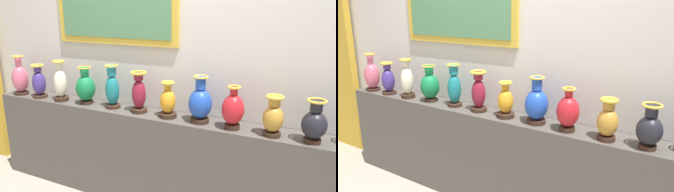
{
  "view_description": "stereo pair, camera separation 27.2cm",
  "coord_description": "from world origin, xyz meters",
  "views": [
    {
      "loc": [
        1.16,
        -2.35,
        1.81
      ],
      "look_at": [
        0.0,
        0.0,
        1.08
      ],
      "focal_mm": 34.55,
      "sensor_mm": 36.0,
      "label": 1
    },
    {
      "loc": [
        1.39,
        -2.22,
        1.81
      ],
      "look_at": [
        0.0,
        0.0,
        1.08
      ],
      "focal_mm": 34.55,
      "sensor_mm": 36.0,
      "label": 2
    }
  ],
  "objects": [
    {
      "name": "vase_rose",
      "position": [
        -1.72,
        -0.05,
        1.07
      ],
      "size": [
        0.16,
        0.16,
        0.41
      ],
      "color": "#382319",
      "rests_on": "display_shelf"
    },
    {
      "name": "vase_burgundy",
      "position": [
        -0.28,
        -0.01,
        1.07
      ],
      "size": [
        0.14,
        0.14,
        0.37
      ],
      "color": "#382319",
      "rests_on": "display_shelf"
    },
    {
      "name": "vase_indigo",
      "position": [
        -1.45,
        -0.05,
        1.05
      ],
      "size": [
        0.15,
        0.15,
        0.34
      ],
      "color": "#382319",
      "rests_on": "display_shelf"
    },
    {
      "name": "vase_sapphire",
      "position": [
        0.3,
        -0.01,
        1.06
      ],
      "size": [
        0.19,
        0.19,
        0.38
      ],
      "color": "#382319",
      "rests_on": "display_shelf"
    },
    {
      "name": "vase_ivory",
      "position": [
        -1.16,
        -0.05,
        1.08
      ],
      "size": [
        0.14,
        0.14,
        0.4
      ],
      "color": "#382319",
      "rests_on": "display_shelf"
    },
    {
      "name": "curtain_gold",
      "position": [
        -2.54,
        0.09,
        1.12
      ],
      "size": [
        0.56,
        0.08,
        2.25
      ],
      "primitive_type": "cube",
      "color": "gold",
      "rests_on": "ground_plane"
    },
    {
      "name": "vase_ochre",
      "position": [
        0.87,
        -0.05,
        1.04
      ],
      "size": [
        0.15,
        0.15,
        0.31
      ],
      "color": "#382319",
      "rests_on": "display_shelf"
    },
    {
      "name": "vase_emerald",
      "position": [
        -0.87,
        -0.02,
        1.06
      ],
      "size": [
        0.19,
        0.19,
        0.36
      ],
      "color": "#382319",
      "rests_on": "display_shelf"
    },
    {
      "name": "vase_teal",
      "position": [
        -0.56,
        -0.01,
        1.08
      ],
      "size": [
        0.14,
        0.14,
        0.4
      ],
      "color": "#382319",
      "rests_on": "display_shelf"
    },
    {
      "name": "display_shelf",
      "position": [
        0.0,
        0.0,
        0.45
      ],
      "size": [
        3.81,
        0.3,
        0.9
      ],
      "primitive_type": "cube",
      "color": "#4C4742",
      "rests_on": "ground_plane"
    },
    {
      "name": "vase_crimson",
      "position": [
        0.57,
        -0.04,
        1.05
      ],
      "size": [
        0.17,
        0.17,
        0.34
      ],
      "color": "#382319",
      "rests_on": "display_shelf"
    },
    {
      "name": "vase_onyx",
      "position": [
        1.14,
        -0.05,
        1.04
      ],
      "size": [
        0.17,
        0.17,
        0.31
      ],
      "color": "#382319",
      "rests_on": "display_shelf"
    },
    {
      "name": "back_wall",
      "position": [
        -0.01,
        0.21,
        1.38
      ],
      "size": [
        5.93,
        0.14,
        2.73
      ],
      "color": "silver",
      "rests_on": "ground_plane"
    },
    {
      "name": "vase_amber",
      "position": [
        0.01,
        -0.02,
        1.03
      ],
      "size": [
        0.15,
        0.15,
        0.31
      ],
      "color": "#382319",
      "rests_on": "display_shelf"
    }
  ]
}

